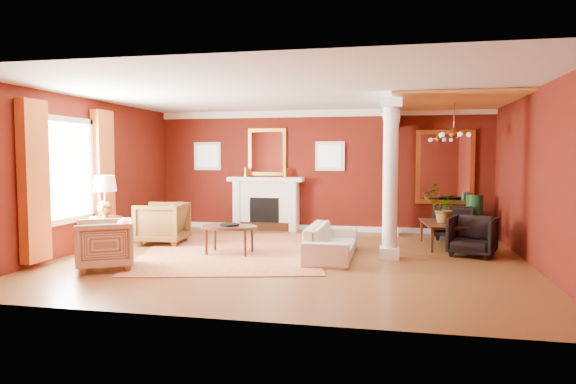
% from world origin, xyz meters
% --- Properties ---
extents(ground, '(8.00, 8.00, 0.00)m').
position_xyz_m(ground, '(0.00, 0.00, 0.00)').
color(ground, brown).
rests_on(ground, ground).
extents(room_shell, '(8.04, 7.04, 2.92)m').
position_xyz_m(room_shell, '(0.00, 0.00, 2.02)').
color(room_shell, '#54100B').
rests_on(room_shell, ground).
extents(fireplace, '(1.85, 0.42, 1.29)m').
position_xyz_m(fireplace, '(-1.30, 3.32, 0.65)').
color(fireplace, white).
rests_on(fireplace, ground).
extents(overmantel_mirror, '(0.95, 0.07, 1.15)m').
position_xyz_m(overmantel_mirror, '(-1.30, 3.45, 1.90)').
color(overmantel_mirror, gold).
rests_on(overmantel_mirror, fireplace).
extents(flank_window_left, '(0.70, 0.07, 0.70)m').
position_xyz_m(flank_window_left, '(-2.85, 3.46, 1.80)').
color(flank_window_left, white).
rests_on(flank_window_left, room_shell).
extents(flank_window_right, '(0.70, 0.07, 0.70)m').
position_xyz_m(flank_window_right, '(0.25, 3.46, 1.80)').
color(flank_window_right, white).
rests_on(flank_window_right, room_shell).
extents(left_window, '(0.21, 2.55, 2.60)m').
position_xyz_m(left_window, '(-3.89, -0.60, 1.42)').
color(left_window, white).
rests_on(left_window, room_shell).
extents(column_front, '(0.36, 0.36, 2.80)m').
position_xyz_m(column_front, '(1.70, 0.30, 1.43)').
color(column_front, white).
rests_on(column_front, ground).
extents(column_back, '(0.36, 0.36, 2.80)m').
position_xyz_m(column_back, '(1.70, 3.00, 1.43)').
color(column_back, white).
rests_on(column_back, ground).
extents(header_beam, '(0.30, 3.20, 0.32)m').
position_xyz_m(header_beam, '(1.70, 1.90, 2.62)').
color(header_beam, white).
rests_on(header_beam, column_front).
extents(amber_ceiling, '(2.30, 3.40, 0.04)m').
position_xyz_m(amber_ceiling, '(2.85, 1.75, 2.87)').
color(amber_ceiling, '#E89644').
rests_on(amber_ceiling, room_shell).
extents(dining_mirror, '(1.30, 0.07, 1.70)m').
position_xyz_m(dining_mirror, '(2.90, 3.45, 1.55)').
color(dining_mirror, gold).
rests_on(dining_mirror, room_shell).
extents(chandelier, '(0.60, 0.62, 0.75)m').
position_xyz_m(chandelier, '(2.90, 1.80, 2.25)').
color(chandelier, '#AE7736').
rests_on(chandelier, room_shell).
extents(crown_trim, '(8.00, 0.08, 0.16)m').
position_xyz_m(crown_trim, '(0.00, 3.46, 2.82)').
color(crown_trim, white).
rests_on(crown_trim, room_shell).
extents(base_trim, '(8.00, 0.08, 0.12)m').
position_xyz_m(base_trim, '(0.00, 3.46, 0.06)').
color(base_trim, white).
rests_on(base_trim, ground).
extents(rug, '(4.06, 4.85, 0.02)m').
position_xyz_m(rug, '(-1.25, 0.40, 0.01)').
color(rug, maroon).
rests_on(rug, ground).
extents(sofa, '(0.59, 2.00, 0.78)m').
position_xyz_m(sofa, '(0.69, 0.20, 0.39)').
color(sofa, beige).
rests_on(sofa, ground).
extents(armchair_leopard, '(0.93, 0.99, 0.94)m').
position_xyz_m(armchair_leopard, '(-2.89, 0.92, 0.47)').
color(armchair_leopard, black).
rests_on(armchair_leopard, ground).
extents(armchair_stripe, '(1.11, 1.13, 0.87)m').
position_xyz_m(armchair_stripe, '(-2.76, -1.45, 0.43)').
color(armchair_stripe, tan).
rests_on(armchair_stripe, ground).
extents(coffee_table, '(1.04, 1.04, 0.53)m').
position_xyz_m(coffee_table, '(-1.18, 0.13, 0.48)').
color(coffee_table, black).
rests_on(coffee_table, ground).
extents(coffee_book, '(0.15, 0.04, 0.21)m').
position_xyz_m(coffee_book, '(-1.20, 0.15, 0.63)').
color(coffee_book, black).
rests_on(coffee_book, coffee_table).
extents(side_table, '(0.58, 0.58, 1.45)m').
position_xyz_m(side_table, '(-3.45, -0.25, 0.97)').
color(side_table, black).
rests_on(side_table, ground).
extents(dining_table, '(0.63, 1.44, 0.78)m').
position_xyz_m(dining_table, '(2.76, 1.71, 0.39)').
color(dining_table, black).
rests_on(dining_table, ground).
extents(dining_chair_near, '(0.96, 0.93, 0.79)m').
position_xyz_m(dining_chair_near, '(3.16, 0.87, 0.39)').
color(dining_chair_near, black).
rests_on(dining_chair_near, ground).
extents(dining_chair_far, '(0.84, 0.79, 0.82)m').
position_xyz_m(dining_chair_far, '(3.02, 2.82, 0.41)').
color(dining_chair_far, black).
rests_on(dining_chair_far, ground).
extents(green_urn, '(0.40, 0.40, 0.96)m').
position_xyz_m(green_urn, '(3.50, 2.99, 0.38)').
color(green_urn, '#123A1D').
rests_on(green_urn, ground).
extents(potted_plant, '(0.69, 0.72, 0.45)m').
position_xyz_m(potted_plant, '(2.75, 1.65, 1.00)').
color(potted_plant, '#26591E').
rests_on(potted_plant, dining_table).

